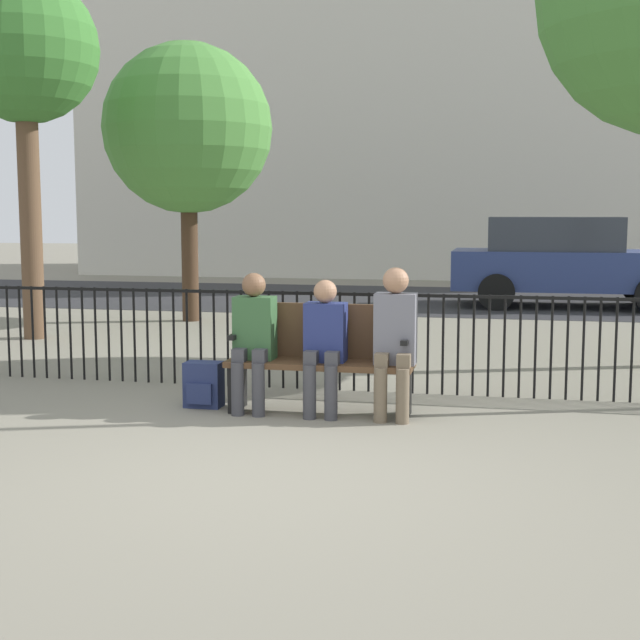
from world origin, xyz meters
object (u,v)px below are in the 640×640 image
Objects in this scene: seated_person_0 at (253,335)px; parked_car_0 at (566,260)px; tree_1 at (24,54)px; tree_0 at (188,129)px; park_bench at (322,355)px; seated_person_2 at (395,334)px; backpack at (204,385)px; seated_person_1 at (324,340)px.

parked_car_0 is at bearing 71.60° from seated_person_0.
tree_1 reaches higher than seated_person_0.
parked_car_0 is at bearing 29.81° from tree_0.
seated_person_0 reaches higher than park_bench.
tree_0 is 0.89× the size of tree_1.
seated_person_2 is at bearing -34.44° from tree_1.
backpack is at bearing -111.17° from parked_car_0.
seated_person_2 is 7.56m from tree_0.
tree_1 reaches higher than backpack.
seated_person_1 is 9.72m from parked_car_0.
tree_0 is (-3.99, 6.00, 2.27)m from seated_person_2.
tree_0 reaches higher than seated_person_0.
seated_person_2 reaches higher than backpack.
park_bench is at bearing 12.65° from seated_person_0.
seated_person_0 is 1.04× the size of seated_person_1.
backpack is (-1.05, -0.05, -0.29)m from park_bench.
tree_1 is (-1.38, -2.32, 0.79)m from tree_0.
backpack is (-1.10, 0.08, -0.44)m from seated_person_1.
parked_car_0 reaches higher than seated_person_2.
seated_person_0 is at bearing -167.35° from park_bench.
seated_person_1 is (0.62, -0.00, -0.03)m from seated_person_0.
seated_person_2 is (1.21, 0.00, 0.04)m from seated_person_0.
seated_person_2 is 0.30× the size of parked_car_0.
tree_0 reaches higher than backpack.
parked_car_0 is at bearing 78.47° from seated_person_2.
tree_1 is at bearing 135.59° from backpack.
tree_1 reaches higher than park_bench.
seated_person_0 is 0.28× the size of parked_car_0.
seated_person_2 reaches higher than seated_person_0.
seated_person_0 is 0.25× the size of tree_1.
seated_person_1 is 0.27× the size of parked_car_0.
park_bench is at bearing 2.55° from backpack.
parked_car_0 is (7.29, 5.70, -2.92)m from tree_1.
tree_0 is at bearing -150.19° from parked_car_0.
parked_car_0 is (2.50, 9.39, 0.20)m from seated_person_1.
seated_person_1 is 1.19m from backpack.
seated_person_0 is 1.21m from seated_person_2.
tree_0 is (-3.35, 5.88, 2.48)m from park_bench.
seated_person_1 is 0.27× the size of tree_0.
backpack is 0.09× the size of tree_0.
seated_person_1 is at bearing -0.28° from seated_person_0.
tree_0 reaches higher than seated_person_1.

